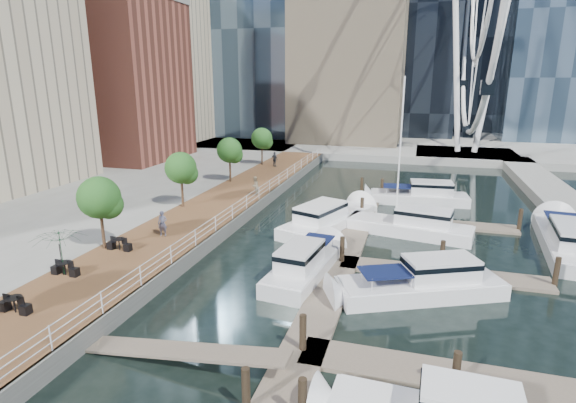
{
  "coord_description": "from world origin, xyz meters",
  "views": [
    {
      "loc": [
        7.04,
        -18.25,
        11.22
      ],
      "look_at": [
        -1.38,
        10.91,
        3.0
      ],
      "focal_mm": 28.0,
      "sensor_mm": 36.0,
      "label": 1
    }
  ],
  "objects": [
    {
      "name": "ground",
      "position": [
        0.0,
        0.0,
        0.0
      ],
      "size": [
        520.0,
        520.0,
        0.0
      ],
      "primitive_type": "plane",
      "color": "black",
      "rests_on": "ground"
    },
    {
      "name": "yacht_foreground",
      "position": [
        7.75,
        4.79,
        0.0
      ],
      "size": [
        9.93,
        6.46,
        2.15
      ],
      "primitive_type": null,
      "rotation": [
        0.0,
        0.0,
        2.01
      ],
      "color": "silver",
      "rests_on": "ground"
    },
    {
      "name": "railing",
      "position": [
        -6.1,
        15.0,
        1.52
      ],
      "size": [
        0.1,
        60.0,
        1.05
      ],
      "primitive_type": null,
      "color": "white",
      "rests_on": "boardwalk"
    },
    {
      "name": "seawall",
      "position": [
        -6.0,
        15.0,
        0.5
      ],
      "size": [
        0.25,
        60.0,
        1.0
      ],
      "primitive_type": "cube",
      "color": "#595954",
      "rests_on": "ground"
    },
    {
      "name": "pier",
      "position": [
        14.0,
        52.0,
        0.5
      ],
      "size": [
        14.0,
        12.0,
        1.0
      ],
      "primitive_type": "cube",
      "color": "gray",
      "rests_on": "ground"
    },
    {
      "name": "land_far",
      "position": [
        0.0,
        102.0,
        0.5
      ],
      "size": [
        200.0,
        114.0,
        1.0
      ],
      "primitive_type": "cube",
      "color": "gray",
      "rests_on": "ground"
    },
    {
      "name": "moored_yachts",
      "position": [
        7.28,
        13.85,
        0.0
      ],
      "size": [
        22.27,
        33.04,
        11.5
      ],
      "color": "white",
      "rests_on": "ground"
    },
    {
      "name": "pedestrian_near",
      "position": [
        -9.12,
        7.14,
        1.87
      ],
      "size": [
        0.71,
        0.54,
        1.73
      ],
      "primitive_type": "imported",
      "rotation": [
        0.0,
        0.0,
        0.21
      ],
      "color": "#545570",
      "rests_on": "boardwalk"
    },
    {
      "name": "street_trees",
      "position": [
        -11.4,
        14.0,
        4.29
      ],
      "size": [
        2.6,
        42.6,
        4.6
      ],
      "color": "#3F2B1C",
      "rests_on": "ground"
    },
    {
      "name": "boardwalk",
      "position": [
        -9.0,
        15.0,
        0.5
      ],
      "size": [
        6.0,
        60.0,
        1.0
      ],
      "primitive_type": "cube",
      "color": "brown",
      "rests_on": "ground"
    },
    {
      "name": "pedestrian_far",
      "position": [
        -9.53,
        33.33,
        1.92
      ],
      "size": [
        1.15,
        0.95,
        1.84
      ],
      "primitive_type": "imported",
      "rotation": [
        0.0,
        0.0,
        2.59
      ],
      "color": "#343A41",
      "rests_on": "boardwalk"
    },
    {
      "name": "floating_docks",
      "position": [
        7.97,
        9.98,
        0.49
      ],
      "size": [
        16.0,
        34.0,
        2.6
      ],
      "color": "#6D6051",
      "rests_on": "ground"
    },
    {
      "name": "cafe_tables",
      "position": [
        -10.4,
        -2.0,
        1.37
      ],
      "size": [
        2.5,
        13.7,
        0.74
      ],
      "color": "black",
      "rests_on": "ground"
    },
    {
      "name": "midrise_condos",
      "position": [
        -33.57,
        26.82,
        13.42
      ],
      "size": [
        19.0,
        67.0,
        28.0
      ],
      "color": "#BCAD8E",
      "rests_on": "ground"
    },
    {
      "name": "pedestrian_mid",
      "position": [
        -6.97,
        19.33,
        1.88
      ],
      "size": [
        0.67,
        0.86,
        1.75
      ],
      "primitive_type": "imported",
      "rotation": [
        0.0,
        0.0,
        -1.56
      ],
      "color": "gray",
      "rests_on": "boardwalk"
    }
  ]
}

